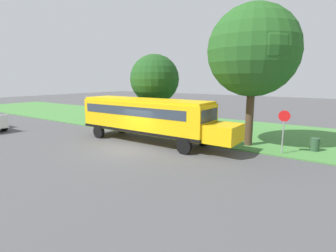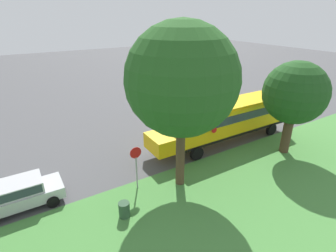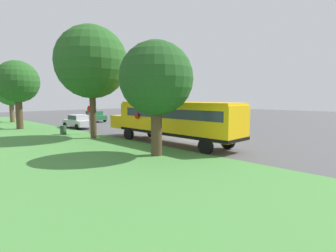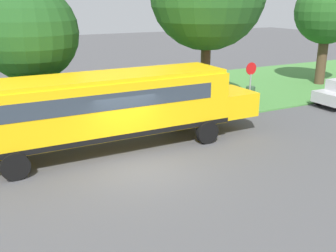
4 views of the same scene
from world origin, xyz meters
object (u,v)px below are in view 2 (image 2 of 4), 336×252
object	(u,v)px
school_bus	(228,118)
trash_bin	(124,210)
stop_sign	(136,163)
car_silver_nearest	(19,193)
pickup_truck	(289,87)
oak_tree_roadside_mid	(177,80)
oak_tree_beside_bus	(296,94)

from	to	relation	value
school_bus	trash_bin	bearing A→B (deg)	110.49
stop_sign	car_silver_nearest	bearing A→B (deg)	73.19
school_bus	car_silver_nearest	world-z (taller)	school_bus
car_silver_nearest	stop_sign	size ratio (longest dim) A/B	1.61
pickup_truck	trash_bin	size ratio (longest dim) A/B	6.00
oak_tree_roadside_mid	stop_sign	bearing A→B (deg)	71.32
school_bus	oak_tree_beside_bus	distance (m)	5.16
school_bus	oak_tree_roadside_mid	distance (m)	8.51
school_bus	trash_bin	xyz separation A→B (m)	(-3.91, 10.47, -1.47)
oak_tree_beside_bus	school_bus	bearing A→B (deg)	29.54
car_silver_nearest	trash_bin	world-z (taller)	car_silver_nearest
pickup_truck	oak_tree_beside_bus	size ratio (longest dim) A/B	0.80
school_bus	oak_tree_beside_bus	size ratio (longest dim) A/B	1.85
oak_tree_beside_bus	trash_bin	xyz separation A→B (m)	(-0.03, 12.67, -4.05)
oak_tree_beside_bus	oak_tree_roadside_mid	xyz separation A→B (m)	(1.05, 8.87, 1.89)
oak_tree_beside_bus	oak_tree_roadside_mid	size ratio (longest dim) A/B	0.72
oak_tree_beside_bus	oak_tree_roadside_mid	distance (m)	9.13
school_bus	stop_sign	bearing A→B (deg)	103.17
school_bus	oak_tree_roadside_mid	size ratio (longest dim) A/B	1.32
car_silver_nearest	pickup_truck	distance (m)	30.53
car_silver_nearest	oak_tree_roadside_mid	bearing A→B (deg)	-107.33
pickup_truck	trash_bin	xyz separation A→B (m)	(-9.13, 25.66, -0.62)
pickup_truck	stop_sign	size ratio (longest dim) A/B	1.97
oak_tree_roadside_mid	car_silver_nearest	bearing A→B (deg)	72.67
oak_tree_beside_bus	oak_tree_roadside_mid	world-z (taller)	oak_tree_roadside_mid
oak_tree_beside_bus	trash_bin	size ratio (longest dim) A/B	7.48
car_silver_nearest	oak_tree_beside_bus	xyz separation A→B (m)	(-3.60, -17.05, 3.63)
school_bus	oak_tree_beside_bus	bearing A→B (deg)	-150.46
pickup_truck	oak_tree_roadside_mid	size ratio (longest dim) A/B	0.58
car_silver_nearest	oak_tree_beside_bus	size ratio (longest dim) A/B	0.65
oak_tree_roadside_mid	oak_tree_beside_bus	bearing A→B (deg)	-96.77
car_silver_nearest	pickup_truck	size ratio (longest dim) A/B	0.81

